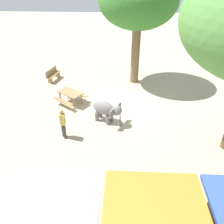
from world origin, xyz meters
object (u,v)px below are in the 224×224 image
at_px(elephant, 107,110).
at_px(shade_tree_secondary, 138,1).
at_px(person_handler, 63,122).
at_px(picnic_table_near, 70,95).
at_px(wooden_bench, 53,74).

xyz_separation_m(elephant, shade_tree_secondary, (-1.62, -5.09, 4.56)).
distance_m(person_handler, picnic_table_near, 3.28).
xyz_separation_m(elephant, wooden_bench, (4.29, -5.00, -0.30)).
height_order(elephant, picnic_table_near, elephant).
bearing_deg(picnic_table_near, wooden_bench, -23.90).
relative_size(person_handler, picnic_table_near, 0.78).
relative_size(wooden_bench, picnic_table_near, 0.70).
relative_size(shade_tree_secondary, picnic_table_near, 3.43).
distance_m(wooden_bench, picnic_table_near, 3.75).
bearing_deg(elephant, picnic_table_near, 169.77).
bearing_deg(elephant, person_handler, -117.05).
bearing_deg(shade_tree_secondary, picnic_table_near, 39.63).
height_order(shade_tree_secondary, wooden_bench, shade_tree_secondary).
height_order(shade_tree_secondary, picnic_table_near, shade_tree_secondary).
height_order(elephant, person_handler, person_handler).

